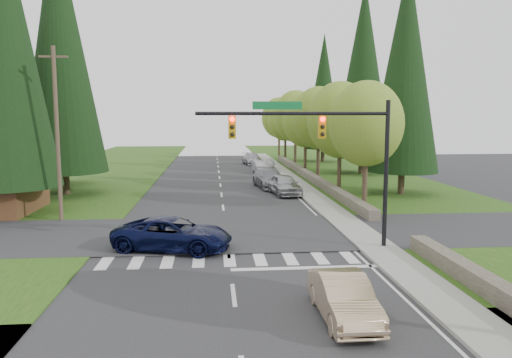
{
  "coord_description": "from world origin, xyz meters",
  "views": [
    {
      "loc": [
        -0.67,
        -17.44,
        6.08
      ],
      "look_at": [
        1.6,
        8.48,
        2.8
      ],
      "focal_mm": 35.0,
      "sensor_mm": 36.0,
      "label": 1
    }
  ],
  "objects": [
    {
      "name": "conifer_w_c",
      "position": [
        -12.0,
        22.0,
        11.29
      ],
      "size": [
        6.46,
        6.46,
        20.8
      ],
      "color": "#38281C",
      "rests_on": "ground"
    },
    {
      "name": "stone_wall_north",
      "position": [
        8.6,
        30.0,
        0.35
      ],
      "size": [
        0.7,
        40.0,
        0.7
      ],
      "primitive_type": "cube",
      "color": "#4C4438",
      "rests_on": "ground"
    },
    {
      "name": "conifer_e_b",
      "position": [
        15.0,
        34.0,
        10.79
      ],
      "size": [
        6.12,
        6.12,
        19.8
      ],
      "color": "#38281C",
      "rests_on": "ground"
    },
    {
      "name": "decid_tree_3",
      "position": [
        9.2,
        35.0,
        5.66
      ],
      "size": [
        5.0,
        5.0,
        8.55
      ],
      "color": "#38281C",
      "rests_on": "ground"
    },
    {
      "name": "ground",
      "position": [
        0.0,
        0.0,
        0.0
      ],
      "size": [
        120.0,
        120.0,
        0.0
      ],
      "primitive_type": "plane",
      "color": "#28282B",
      "rests_on": "ground"
    },
    {
      "name": "utility_pole",
      "position": [
        -9.5,
        12.0,
        5.14
      ],
      "size": [
        1.6,
        0.24,
        10.0
      ],
      "color": "#473828",
      "rests_on": "ground"
    },
    {
      "name": "decid_tree_2",
      "position": [
        9.1,
        28.0,
        5.93
      ],
      "size": [
        5.0,
        5.0,
        8.82
      ],
      "color": "#38281C",
      "rests_on": "ground"
    },
    {
      "name": "grass_east",
      "position": [
        13.0,
        20.0,
        0.03
      ],
      "size": [
        14.0,
        110.0,
        0.06
      ],
      "primitive_type": "cube",
      "color": "#224713",
      "rests_on": "ground"
    },
    {
      "name": "sidewalk_east",
      "position": [
        6.9,
        22.0,
        0.07
      ],
      "size": [
        1.8,
        80.0,
        0.13
      ],
      "primitive_type": "cube",
      "color": "gray",
      "rests_on": "ground"
    },
    {
      "name": "conifer_w_a",
      "position": [
        -13.0,
        14.0,
        10.79
      ],
      "size": [
        6.12,
        6.12,
        19.8
      ],
      "color": "#38281C",
      "rests_on": "ground"
    },
    {
      "name": "parked_car_c",
      "position": [
        4.49,
        35.65,
        0.64
      ],
      "size": [
        1.68,
        4.01,
        1.29
      ],
      "primitive_type": "imported",
      "rotation": [
        0.0,
        0.0,
        0.08
      ],
      "color": "#B2B2B7",
      "rests_on": "ground"
    },
    {
      "name": "curb_east",
      "position": [
        6.05,
        22.0,
        0.07
      ],
      "size": [
        0.2,
        80.0,
        0.13
      ],
      "primitive_type": "cube",
      "color": "gray",
      "rests_on": "ground"
    },
    {
      "name": "decid_tree_4",
      "position": [
        9.3,
        42.0,
        6.06
      ],
      "size": [
        5.4,
        5.4,
        9.18
      ],
      "color": "#38281C",
      "rests_on": "ground"
    },
    {
      "name": "parked_car_a",
      "position": [
        4.89,
        20.63,
        0.8
      ],
      "size": [
        2.5,
        4.92,
        1.6
      ],
      "primitive_type": "imported",
      "rotation": [
        0.0,
        0.0,
        0.13
      ],
      "color": "#A0A0A4",
      "rests_on": "ground"
    },
    {
      "name": "decid_tree_0",
      "position": [
        9.2,
        14.0,
        5.6
      ],
      "size": [
        4.8,
        4.8,
        8.37
      ],
      "color": "#38281C",
      "rests_on": "ground"
    },
    {
      "name": "conifer_e_c",
      "position": [
        14.0,
        48.0,
        9.29
      ],
      "size": [
        5.1,
        5.1,
        16.8
      ],
      "color": "#38281C",
      "rests_on": "ground"
    },
    {
      "name": "sedan_champagne",
      "position": [
        3.22,
        -3.31,
        0.67
      ],
      "size": [
        1.47,
        4.09,
        1.34
      ],
      "primitive_type": "imported",
      "rotation": [
        0.0,
        0.0,
        0.01
      ],
      "color": "beige",
      "rests_on": "ground"
    },
    {
      "name": "cross_street",
      "position": [
        0.0,
        8.0,
        0.0
      ],
      "size": [
        120.0,
        8.0,
        0.1
      ],
      "primitive_type": "cube",
      "color": "#28282B",
      "rests_on": "ground"
    },
    {
      "name": "traffic_signal",
      "position": [
        4.37,
        4.5,
        4.98
      ],
      "size": [
        8.7,
        0.37,
        6.8
      ],
      "color": "black",
      "rests_on": "ground"
    },
    {
      "name": "suv_navy",
      "position": [
        -2.5,
        5.0,
        0.75
      ],
      "size": [
        5.83,
        3.77,
        1.49
      ],
      "primitive_type": "imported",
      "rotation": [
        0.0,
        0.0,
        1.31
      ],
      "color": "black",
      "rests_on": "ground"
    },
    {
      "name": "parked_car_e",
      "position": [
        4.34,
        45.22,
        0.71
      ],
      "size": [
        2.59,
        5.08,
        1.41
      ],
      "primitive_type": "imported",
      "rotation": [
        0.0,
        0.0,
        0.13
      ],
      "color": "#A4A3A8",
      "rests_on": "ground"
    },
    {
      "name": "decid_tree_1",
      "position": [
        9.3,
        21.0,
        5.8
      ],
      "size": [
        5.2,
        5.2,
        8.8
      ],
      "color": "#38281C",
      "rests_on": "ground"
    },
    {
      "name": "grass_west",
      "position": [
        -13.0,
        20.0,
        0.03
      ],
      "size": [
        14.0,
        110.0,
        0.06
      ],
      "primitive_type": "cube",
      "color": "#224713",
      "rests_on": "ground"
    },
    {
      "name": "parked_car_b",
      "position": [
        4.2,
        24.64,
        0.79
      ],
      "size": [
        2.88,
        5.67,
        1.58
      ],
      "primitive_type": "imported",
      "rotation": [
        0.0,
        0.0,
        0.13
      ],
      "color": "gray",
      "rests_on": "ground"
    },
    {
      "name": "decid_tree_6",
      "position": [
        9.2,
        56.0,
        5.86
      ],
      "size": [
        5.2,
        5.2,
        8.86
      ],
      "color": "#38281C",
      "rests_on": "ground"
    },
    {
      "name": "conifer_w_e",
      "position": [
        -14.0,
        28.0,
        10.29
      ],
      "size": [
        5.78,
        5.78,
        18.8
      ],
      "color": "#38281C",
      "rests_on": "ground"
    },
    {
      "name": "parked_car_d",
      "position": [
        5.6,
        38.18,
        0.66
      ],
      "size": [
        1.96,
        4.02,
        1.32
      ],
      "primitive_type": "imported",
      "rotation": [
        0.0,
        0.0,
        -0.11
      ],
      "color": "silver",
      "rests_on": "ground"
    },
    {
      "name": "decid_tree_5",
      "position": [
        9.1,
        49.0,
        5.53
      ],
      "size": [
        4.8,
        4.8,
        8.3
      ],
      "color": "#38281C",
      "rests_on": "ground"
    },
    {
      "name": "conifer_e_a",
      "position": [
        14.0,
        20.0,
        9.79
      ],
      "size": [
        5.44,
        5.44,
        17.8
      ],
      "color": "#38281C",
      "rests_on": "ground"
    },
    {
      "name": "stone_wall_south",
      "position": [
        8.6,
        -3.0,
        0.35
      ],
      "size": [
        0.7,
        14.0,
        0.7
      ],
      "primitive_type": "cube",
      "color": "#4C4438",
      "rests_on": "ground"
    }
  ]
}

